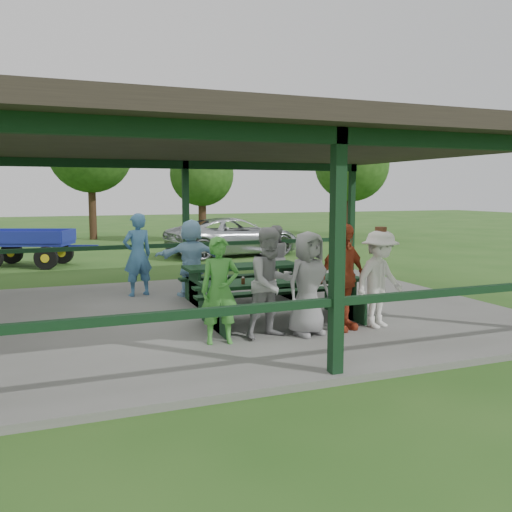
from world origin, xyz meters
name	(u,v)px	position (x,y,z in m)	size (l,w,h in m)	color
ground	(236,315)	(0.00, 0.00, 0.00)	(90.00, 90.00, 0.00)	#2A581B
concrete_slab	(236,313)	(0.00, 0.00, 0.05)	(10.00, 8.00, 0.10)	slate
pavilion_structure	(235,146)	(0.00, 0.00, 3.17)	(10.60, 8.60, 3.24)	black
picnic_table_near	(283,295)	(0.44, -1.20, 0.58)	(2.80, 1.39, 0.75)	black
picnic_table_far	(242,278)	(0.43, 0.80, 0.57)	(2.38, 1.39, 0.75)	black
table_setting	(280,278)	(0.40, -1.18, 0.88)	(2.43, 0.45, 0.10)	white
contestant_green	(220,290)	(-0.94, -2.02, 0.90)	(0.58, 0.38, 1.59)	green
contestant_grey_left	(271,283)	(-0.10, -1.99, 0.95)	(0.83, 0.65, 1.71)	#99999B
contestant_grey_mid	(308,283)	(0.49, -2.06, 0.92)	(0.80, 0.52, 1.63)	gray
contestant_red	(343,277)	(1.15, -1.99, 0.97)	(1.02, 0.43, 1.74)	#B04123
contestant_white_fedora	(379,279)	(1.80, -2.06, 0.91)	(1.17, 0.86, 1.67)	white
spectator_lblue	(191,258)	(-0.40, 1.75, 0.93)	(1.54, 0.49, 1.66)	#93C5E4
spectator_blue	(138,255)	(-1.48, 2.16, 0.99)	(0.65, 0.43, 1.78)	teal
spectator_grey	(275,258)	(1.50, 1.61, 0.84)	(0.72, 0.56, 1.49)	gray
pickup_truck	(234,236)	(3.15, 9.24, 0.69)	(2.30, 4.99, 1.39)	silver
farm_trailer	(28,247)	(-3.84, 8.75, 0.62)	(3.53, 2.30, 1.24)	navy
tree_left	(90,151)	(-1.14, 17.97, 4.26)	(4.03, 4.03, 6.29)	#352315
tree_mid	(202,175)	(3.53, 14.90, 3.10)	(2.94, 2.94, 4.59)	#352315
tree_right	(352,165)	(9.91, 12.25, 3.52)	(3.34, 3.34, 5.21)	#352315
tree_far_right	(348,166)	(11.88, 15.96, 3.68)	(3.48, 3.48, 5.43)	#352315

